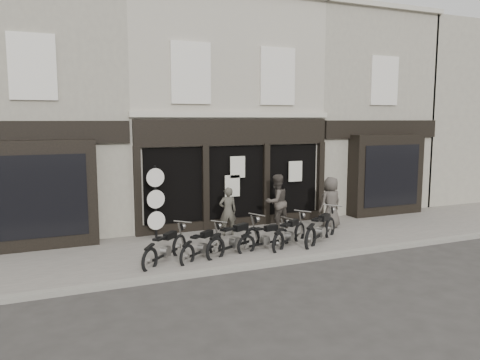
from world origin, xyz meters
name	(u,v)px	position (x,y,z in m)	size (l,w,h in m)	color
ground_plane	(274,251)	(0.00, 0.00, 0.00)	(90.00, 90.00, 0.00)	#2D2B28
pavement	(261,242)	(0.00, 0.90, 0.06)	(30.00, 4.20, 0.12)	#645E58
kerb	(295,260)	(0.00, -1.25, 0.07)	(30.00, 0.25, 0.13)	gray
central_building	(207,115)	(0.00, 5.95, 4.08)	(7.30, 6.22, 8.34)	#A59D8D
neighbour_left	(36,115)	(-6.35, 5.90, 4.04)	(5.60, 6.73, 8.34)	#9D9885
neighbour_right	(339,116)	(6.35, 5.90, 4.04)	(5.60, 6.73, 8.34)	#9D9885
filler_right	(468,115)	(14.50, 6.00, 4.10)	(11.00, 6.00, 8.20)	#9D9885
motorcycle_0	(166,250)	(-3.30, -0.05, 0.41)	(1.71, 1.65, 1.02)	black
motorcycle_1	(202,247)	(-2.28, -0.10, 0.38)	(1.72, 1.42, 0.97)	black
motorcycle_2	(235,241)	(-1.28, -0.05, 0.43)	(2.11, 1.26, 1.09)	black
motorcycle_3	(265,240)	(-0.31, -0.02, 0.38)	(1.95, 0.75, 0.95)	black
motorcycle_4	(290,236)	(0.53, 0.01, 0.41)	(1.87, 1.46, 1.03)	black
motorcycle_5	(321,231)	(1.63, 0.01, 0.45)	(2.03, 1.60, 1.12)	black
man_left	(228,211)	(-0.73, 1.90, 0.91)	(0.58, 0.38, 1.58)	#423F36
man_centre	(277,202)	(1.15, 2.06, 1.07)	(0.92, 0.72, 1.90)	#413B35
man_right	(331,202)	(2.97, 1.46, 1.01)	(0.87, 0.57, 1.79)	#443E38
advert_sign_post	(156,205)	(-2.98, 2.44, 1.19)	(0.59, 0.38, 2.45)	black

